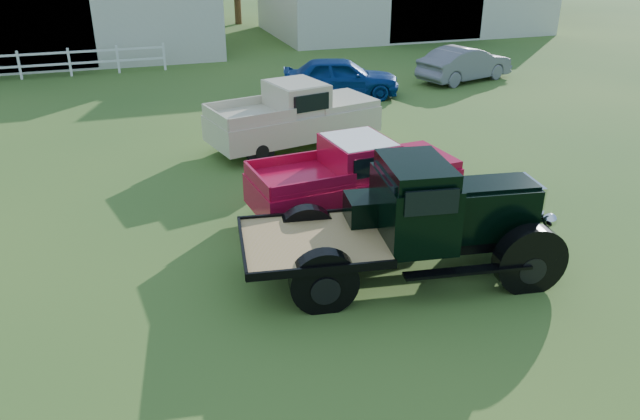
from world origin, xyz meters
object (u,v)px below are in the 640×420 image
object	(u,v)px
red_pickup	(354,176)
white_pickup	(294,116)
misc_car_blue	(341,77)
misc_car_grey	(465,64)
vintage_flatbed	(407,220)

from	to	relation	value
red_pickup	white_pickup	distance (m)	4.84
misc_car_blue	red_pickup	bearing A→B (deg)	177.35
white_pickup	red_pickup	bearing A→B (deg)	-102.65
red_pickup	misc_car_grey	xyz separation A→B (m)	(9.16, 10.87, -0.18)
misc_car_blue	misc_car_grey	xyz separation A→B (m)	(5.86, 0.87, -0.04)
vintage_flatbed	red_pickup	distance (m)	2.94
vintage_flatbed	misc_car_blue	bearing A→B (deg)	83.15
white_pickup	misc_car_grey	xyz separation A→B (m)	(9.19, 6.02, -0.24)
misc_car_blue	white_pickup	bearing A→B (deg)	162.75
white_pickup	misc_car_blue	distance (m)	6.14
vintage_flatbed	white_pickup	size ratio (longest dim) A/B	1.11
vintage_flatbed	red_pickup	xyz separation A→B (m)	(0.11, 2.92, -0.25)
vintage_flatbed	misc_car_blue	xyz separation A→B (m)	(3.41, 12.92, -0.38)
red_pickup	white_pickup	bearing A→B (deg)	84.53
vintage_flatbed	white_pickup	bearing A→B (deg)	97.36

